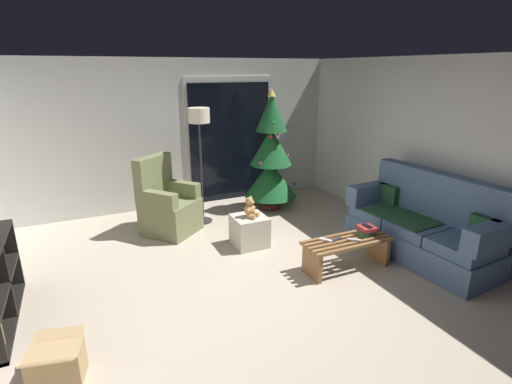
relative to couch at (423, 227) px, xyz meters
name	(u,v)px	position (x,y,z in m)	size (l,w,h in m)	color
ground_plane	(250,286)	(-2.32, 0.25, -0.40)	(7.00, 7.00, 0.00)	#B2A38E
wall_back	(177,135)	(-2.32, 3.31, 0.85)	(5.72, 0.12, 2.50)	silver
wall_right	(447,154)	(0.54, 0.25, 0.85)	(0.12, 6.00, 2.50)	silver
patio_door_frame	(230,140)	(-1.38, 3.24, 0.70)	(1.60, 0.02, 2.20)	silver
patio_door_glass	(230,143)	(-1.38, 3.22, 0.65)	(1.50, 0.02, 2.10)	black
couch	(423,227)	(0.00, 0.00, 0.00)	(0.92, 1.99, 1.08)	slate
coffee_table	(347,249)	(-1.09, 0.13, -0.14)	(1.10, 0.40, 0.38)	olive
remote_graphite	(336,239)	(-1.23, 0.17, -0.01)	(0.04, 0.16, 0.02)	#333338
remote_white	(326,240)	(-1.35, 0.20, -0.01)	(0.04, 0.16, 0.02)	silver
remote_silver	(354,240)	(-1.05, 0.07, -0.01)	(0.04, 0.16, 0.02)	#ADADB2
book_stack	(367,230)	(-0.79, 0.15, 0.04)	(0.21, 0.21, 0.11)	#337042
cell_phone	(367,226)	(-0.79, 0.15, 0.10)	(0.07, 0.14, 0.01)	black
christmas_tree	(271,158)	(-0.95, 2.44, 0.49)	(0.89, 0.89, 2.02)	#4C1E19
armchair	(167,206)	(-2.80, 2.15, 0.00)	(0.96, 0.97, 1.13)	olive
floor_lamp	(199,127)	(-2.21, 2.32, 1.11)	(0.32, 0.32, 1.78)	#2D2D30
ottoman	(250,231)	(-1.89, 1.22, -0.19)	(0.44, 0.44, 0.42)	beige
teddy_bear_honey	(250,208)	(-1.89, 1.21, 0.14)	(0.21, 0.22, 0.29)	tan
cardboard_box_open_near_shelf	(57,364)	(-4.24, -0.39, -0.25)	(0.45, 0.49, 0.34)	tan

